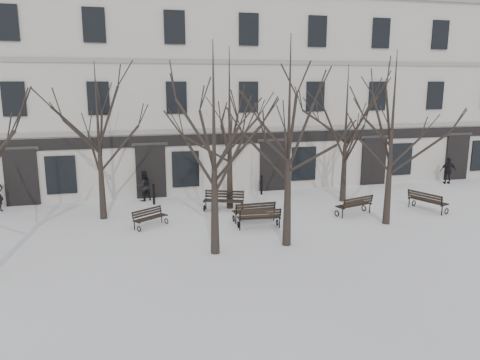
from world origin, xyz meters
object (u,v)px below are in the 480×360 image
object	(u,v)px
tree_1	(214,124)
bench_4	(355,205)
bench_1	(259,217)
bench_0	(150,217)
bench_3	(224,200)
tree_3	(393,118)
tree_2	(289,117)
bench_5	(427,200)
bench_2	(254,211)

from	to	relation	value
tree_1	bench_4	xyz separation A→B (m)	(7.45, 3.30, -4.26)
tree_1	bench_1	xyz separation A→B (m)	(2.44, 2.43, -4.27)
tree_1	bench_0	size ratio (longest dim) A/B	4.76
bench_4	bench_0	bearing A→B (deg)	-20.51
bench_3	bench_0	bearing A→B (deg)	-132.34
tree_3	bench_0	distance (m)	11.36
tree_2	bench_1	xyz separation A→B (m)	(-0.43, 2.25, -4.45)
tree_1	bench_3	bearing A→B (deg)	74.20
bench_0	bench_5	bearing A→B (deg)	-38.15
bench_3	tree_2	bearing A→B (deg)	-54.49
tree_2	tree_3	world-z (taller)	tree_2
tree_1	bench_5	xyz separation A→B (m)	(11.24, 3.07, -4.25)
bench_1	bench_3	size ratio (longest dim) A/B	0.92
bench_3	bench_1	bearing A→B (deg)	-52.92
tree_3	bench_1	xyz separation A→B (m)	(-5.72, 0.73, -4.22)
tree_1	bench_4	world-z (taller)	tree_1
bench_2	bench_3	distance (m)	2.38
tree_1	tree_2	xyz separation A→B (m)	(2.87, 0.17, 0.18)
bench_2	bench_5	bearing A→B (deg)	176.27
tree_2	bench_4	bearing A→B (deg)	34.26
tree_3	bench_0	world-z (taller)	tree_3
tree_3	tree_2	bearing A→B (deg)	-163.90
bench_1	bench_2	world-z (taller)	bench_2
bench_5	bench_2	bearing A→B (deg)	67.95
bench_0	tree_1	bearing A→B (deg)	-96.06
tree_2	bench_1	distance (m)	5.01
bench_4	tree_2	bearing A→B (deg)	17.36
bench_3	bench_4	bearing A→B (deg)	0.53
bench_2	bench_4	distance (m)	4.94
bench_3	bench_2	bearing A→B (deg)	-44.84
bench_2	bench_5	size ratio (longest dim) A/B	0.95
tree_2	bench_2	size ratio (longest dim) A/B	4.15
bench_2	bench_4	xyz separation A→B (m)	(4.93, -0.16, -0.00)
bench_4	tree_3	bearing A→B (deg)	97.16
tree_2	bench_0	xyz separation A→B (m)	(-4.99, 3.72, -4.52)
bench_5	bench_4	bearing A→B (deg)	67.10
tree_2	bench_5	world-z (taller)	tree_2
tree_2	bench_2	xyz separation A→B (m)	(-0.35, 3.28, -4.44)
tree_1	bench_5	world-z (taller)	tree_1
tree_3	bench_1	distance (m)	7.14
bench_1	tree_2	bearing A→B (deg)	105.03
bench_4	tree_1	bearing A→B (deg)	6.96
tree_1	tree_2	size ratio (longest dim) A/B	0.96
tree_1	bench_5	bearing A→B (deg)	15.29
bench_3	bench_5	world-z (taller)	bench_3
bench_0	bench_4	world-z (taller)	bench_4
bench_2	bench_0	bearing A→B (deg)	-6.63
tree_1	tree_3	bearing A→B (deg)	11.79
bench_4	bench_5	world-z (taller)	bench_5
bench_1	bench_5	bearing A→B (deg)	-171.56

